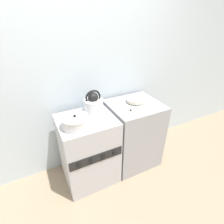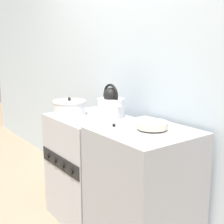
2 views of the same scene
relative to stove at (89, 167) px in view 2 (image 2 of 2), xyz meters
The scene contains 7 objects.
wall_back 0.90m from the stove, 90.00° to the left, with size 7.00×0.06×2.50m.
stove is the anchor object (origin of this frame).
counter 0.65m from the stove, ahead, with size 0.63×0.59×0.90m.
kettle 0.57m from the stove, 40.23° to the left, with size 0.26×0.21×0.27m.
cooking_pot 0.53m from the stove, 145.31° to the right, with size 0.27×0.27×0.15m.
enamel_bowl 0.84m from the stove, ahead, with size 0.20×0.20×0.06m.
loose_pot_lid 0.69m from the stove, 12.90° to the right, with size 0.21×0.21×0.03m.
Camera 2 is at (2.09, -1.04, 1.44)m, focal length 50.00 mm.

